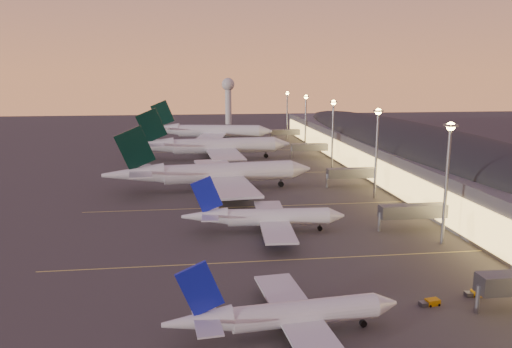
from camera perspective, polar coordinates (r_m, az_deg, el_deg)
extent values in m
plane|color=#3C3937|center=(102.63, 2.13, -8.83)|extent=(700.00, 700.00, 0.00)
cylinder|color=silver|center=(71.68, 5.70, -15.49)|extent=(20.86, 5.46, 3.51)
cone|color=silver|center=(76.03, 14.56, -14.17)|extent=(3.64, 3.81, 3.51)
cone|color=silver|center=(68.64, -6.74, -16.39)|extent=(9.60, 4.38, 3.51)
cube|color=silver|center=(71.68, 4.90, -16.02)|extent=(8.78, 29.99, 0.39)
cylinder|color=#141BA1|center=(77.93, 3.87, -14.61)|extent=(4.89, 3.06, 2.63)
cube|color=#141BA1|center=(66.69, -6.43, -12.90)|extent=(6.45, 1.14, 7.61)
cube|color=silver|center=(68.50, -5.77, -15.93)|extent=(4.32, 10.91, 0.25)
cylinder|color=black|center=(75.75, 12.15, -16.22)|extent=(0.31, 0.31, 1.39)
cylinder|color=black|center=(75.84, 12.14, -16.35)|extent=(1.04, 0.71, 0.98)
cylinder|color=black|center=(74.43, 3.77, -16.50)|extent=(0.31, 0.31, 1.39)
cylinder|color=black|center=(74.52, 3.77, -16.64)|extent=(1.04, 0.71, 0.98)
cylinder|color=black|center=(70.32, 4.97, -18.31)|extent=(0.31, 0.31, 1.39)
cylinder|color=black|center=(70.42, 4.97, -18.45)|extent=(1.04, 0.71, 0.98)
cylinder|color=silver|center=(113.84, 2.57, -4.92)|extent=(23.14, 5.19, 3.91)
cone|color=silver|center=(116.11, 9.14, -4.73)|extent=(3.92, 4.11, 3.91)
cone|color=silver|center=(113.03, -5.88, -4.84)|extent=(10.57, 4.49, 3.91)
cube|color=silver|center=(113.92, 2.01, -5.27)|extent=(8.51, 33.23, 0.43)
cylinder|color=#141BA1|center=(121.27, 1.99, -4.88)|extent=(5.34, 3.22, 2.93)
cylinder|color=#141BA1|center=(107.54, 2.81, -7.03)|extent=(5.34, 3.22, 2.93)
cube|color=#141BA1|center=(111.71, -5.67, -2.34)|extent=(7.18, 0.99, 8.48)
cube|color=silver|center=(112.83, -5.24, -4.54)|extent=(4.36, 12.04, 0.27)
cylinder|color=black|center=(116.12, 7.31, -6.08)|extent=(0.33, 0.33, 1.54)
cylinder|color=black|center=(116.19, 7.31, -6.19)|extent=(1.13, 0.74, 1.09)
cylinder|color=black|center=(117.04, 1.50, -5.85)|extent=(0.33, 0.33, 1.54)
cylinder|color=black|center=(117.11, 1.49, -5.95)|extent=(1.13, 0.74, 1.09)
cylinder|color=black|center=(111.86, 1.77, -6.68)|extent=(0.33, 0.33, 1.54)
cylinder|color=black|center=(111.93, 1.77, -6.79)|extent=(1.13, 0.74, 1.09)
cylinder|color=silver|center=(154.68, -3.09, 0.19)|extent=(40.26, 10.14, 6.02)
cone|color=silver|center=(160.32, 5.07, 0.56)|extent=(7.02, 6.66, 6.02)
cone|color=silver|center=(152.21, -13.87, -0.03)|extent=(18.52, 7.86, 6.02)
cube|color=silver|center=(154.57, -3.79, -0.23)|extent=(17.56, 59.13, 0.66)
cylinder|color=#575A5F|center=(167.57, -4.08, -0.02)|extent=(9.42, 5.43, 4.52)
cylinder|color=#575A5F|center=(142.92, -2.41, -2.01)|extent=(9.42, 5.43, 4.52)
cube|color=black|center=(150.89, -13.66, 2.89)|extent=(11.91, 2.13, 13.37)
cube|color=silver|center=(152.03, -13.06, 0.35)|extent=(8.57, 21.52, 0.42)
cylinder|color=black|center=(159.30, 2.86, -1.03)|extent=(0.53, 0.53, 2.41)
cylinder|color=black|center=(159.38, 2.86, -1.15)|extent=(1.79, 1.22, 1.69)
cylinder|color=black|center=(159.10, -4.48, -1.06)|extent=(0.53, 0.53, 2.41)
cylinder|color=black|center=(159.18, -4.48, -1.19)|extent=(1.79, 1.22, 1.69)
cylinder|color=black|center=(150.98, -3.99, -1.74)|extent=(0.53, 0.53, 2.41)
cylinder|color=black|center=(151.06, -3.98, -1.87)|extent=(1.79, 1.22, 1.69)
cylinder|color=silver|center=(210.09, -3.61, 3.26)|extent=(42.67, 9.12, 6.40)
cone|color=silver|center=(214.62, 2.93, 3.44)|extent=(7.23, 6.83, 6.40)
cone|color=silver|center=(208.29, -12.03, 3.18)|extent=(19.50, 7.62, 6.40)
cube|color=silver|center=(210.00, -4.16, 2.94)|extent=(16.26, 62.56, 0.70)
cylinder|color=#575A5F|center=(223.85, -4.23, 2.91)|extent=(9.85, 5.41, 4.80)
cylinder|color=#575A5F|center=(197.17, -3.27, 1.76)|extent=(9.85, 5.41, 4.80)
cube|color=black|center=(207.28, -11.86, 5.46)|extent=(12.66, 1.77, 14.21)
cube|color=silver|center=(208.12, -11.40, 3.47)|extent=(8.25, 22.68, 0.45)
cylinder|color=black|center=(213.76, 1.14, 2.21)|extent=(0.54, 0.54, 2.56)
cylinder|color=black|center=(213.82, 1.14, 2.11)|extent=(1.86, 1.23, 1.79)
cylinder|color=black|center=(214.75, -4.65, 2.21)|extent=(0.54, 0.54, 2.56)
cylinder|color=black|center=(214.82, -4.65, 2.11)|extent=(1.86, 1.23, 1.79)
cylinder|color=black|center=(205.97, -4.37, 1.82)|extent=(0.54, 0.54, 2.56)
cylinder|color=black|center=(206.03, -4.37, 1.72)|extent=(1.86, 1.23, 1.79)
cylinder|color=silver|center=(264.13, -4.25, 4.92)|extent=(42.75, 13.57, 6.39)
cone|color=silver|center=(262.37, 1.10, 4.91)|extent=(7.82, 7.47, 6.39)
cone|color=silver|center=(269.39, -10.77, 5.05)|extent=(19.91, 9.58, 6.39)
cube|color=silver|center=(264.51, -4.69, 4.68)|extent=(22.73, 62.99, 0.70)
cylinder|color=#575A5F|center=(278.00, -4.05, 4.57)|extent=(10.23, 6.37, 4.79)
cylinder|color=#575A5F|center=(251.22, -4.76, 3.83)|extent=(10.23, 6.37, 4.79)
cube|color=black|center=(268.41, -10.64, 6.81)|extent=(12.59, 3.11, 14.19)
cube|color=silver|center=(268.77, -10.30, 5.26)|extent=(10.55, 23.09, 0.45)
cylinder|color=black|center=(263.18, -0.39, 3.95)|extent=(0.59, 0.59, 2.56)
cylinder|color=black|center=(263.23, -0.39, 3.87)|extent=(1.96, 1.41, 1.79)
cylinder|color=black|center=(269.50, -4.85, 4.09)|extent=(0.59, 0.59, 2.56)
cylinder|color=black|center=(269.55, -4.85, 4.01)|extent=(1.96, 1.41, 1.79)
cylinder|color=black|center=(260.70, -5.10, 3.83)|extent=(0.59, 0.59, 2.56)
cylinder|color=black|center=(260.75, -5.10, 3.75)|extent=(1.96, 1.41, 1.79)
cube|color=#525157|center=(187.09, 17.42, 1.82)|extent=(40.00, 255.00, 12.00)
ellipsoid|color=black|center=(186.23, 17.53, 3.64)|extent=(39.00, 253.00, 10.92)
cube|color=#FFCB65|center=(179.77, 11.54, 1.42)|extent=(0.40, 244.80, 8.00)
cylinder|color=gray|center=(84.24, 24.00, -12.92)|extent=(0.70, 0.70, 4.40)
cube|color=#575A5F|center=(120.34, 17.56, -4.06)|extent=(16.00, 3.20, 3.00)
cylinder|color=gray|center=(117.86, 13.95, -5.34)|extent=(0.70, 0.70, 4.40)
cube|color=#575A5F|center=(161.09, 10.90, 0.12)|extent=(16.00, 3.20, 3.00)
cylinder|color=gray|center=(159.25, 8.13, -0.77)|extent=(0.70, 0.70, 4.40)
cube|color=#575A5F|center=(215.16, 6.19, 3.07)|extent=(16.00, 3.20, 3.00)
cylinder|color=gray|center=(213.79, 4.09, 2.43)|extent=(0.70, 0.70, 4.40)
cube|color=#575A5F|center=(269.46, 3.42, 4.80)|extent=(16.00, 3.20, 3.00)
cylinder|color=gray|center=(268.36, 1.73, 4.29)|extent=(0.70, 0.70, 4.40)
cylinder|color=gray|center=(110.70, 20.90, -1.34)|extent=(0.70, 0.70, 25.00)
cube|color=gray|center=(108.77, 21.37, 5.20)|extent=(2.20, 2.20, 0.50)
sphere|color=#FED157|center=(108.79, 21.37, 5.10)|extent=(1.80, 1.80, 1.80)
cylinder|color=gray|center=(146.46, 13.58, 2.06)|extent=(0.70, 0.70, 25.00)
cube|color=gray|center=(145.00, 13.81, 7.02)|extent=(2.20, 2.20, 0.50)
sphere|color=#FED157|center=(145.02, 13.81, 6.94)|extent=(1.80, 1.80, 1.80)
cylinder|color=gray|center=(188.73, 8.74, 4.29)|extent=(0.70, 0.70, 25.00)
cube|color=gray|center=(187.61, 8.86, 8.14)|extent=(2.20, 2.20, 0.50)
sphere|color=#FED157|center=(187.62, 8.86, 8.08)|extent=(1.80, 1.80, 1.80)
cylinder|color=gray|center=(232.03, 5.68, 5.68)|extent=(0.70, 0.70, 25.00)
cube|color=gray|center=(231.12, 5.74, 8.81)|extent=(2.20, 2.20, 0.50)
sphere|color=#FED157|center=(231.13, 5.74, 8.76)|extent=(1.80, 1.80, 1.80)
cylinder|color=gray|center=(275.88, 3.57, 6.62)|extent=(0.70, 0.70, 25.00)
cube|color=gray|center=(275.11, 3.61, 9.25)|extent=(2.20, 2.20, 0.50)
sphere|color=#FED157|center=(275.12, 3.61, 9.21)|extent=(1.80, 1.80, 1.80)
cylinder|color=silver|center=(356.61, -3.18, 7.79)|extent=(4.40, 4.40, 26.00)
sphere|color=silver|center=(355.98, -3.20, 10.20)|extent=(9.00, 9.00, 9.00)
cube|color=#D8C659|center=(98.02, 2.62, -9.83)|extent=(90.00, 0.36, 0.00)
cube|color=#D8C659|center=(135.66, -0.30, -3.75)|extent=(90.00, 0.36, 0.00)
cube|color=#D8C659|center=(179.23, -2.07, -0.01)|extent=(90.00, 0.36, 0.00)
cube|color=#D8C659|center=(233.22, -3.32, 2.65)|extent=(90.00, 0.36, 0.00)
cube|color=#CD8707|center=(84.98, 19.52, -13.62)|extent=(2.27, 1.60, 0.96)
cube|color=#575A5F|center=(84.19, 18.61, -13.90)|extent=(1.37, 1.30, 0.70)
cylinder|color=black|center=(86.01, 19.69, -13.53)|extent=(0.40, 0.21, 0.39)
cylinder|color=black|center=(85.05, 20.21, -13.86)|extent=(0.40, 0.21, 0.39)
cylinder|color=black|center=(85.16, 18.80, -13.73)|extent=(0.40, 0.21, 0.39)
cylinder|color=black|center=(84.20, 19.31, -14.07)|extent=(0.40, 0.21, 0.39)
cube|color=#CD8707|center=(90.82, 24.06, -12.31)|extent=(2.17, 1.42, 0.97)
cube|color=#575A5F|center=(90.14, 23.14, -12.51)|extent=(1.28, 1.20, 0.70)
cylinder|color=black|center=(91.82, 24.28, -12.27)|extent=(0.39, 0.18, 0.39)
cylinder|color=black|center=(90.78, 24.69, -12.58)|extent=(0.39, 0.18, 0.39)
cylinder|color=black|center=(91.09, 23.39, -12.38)|extent=(0.39, 0.18, 0.39)
cylinder|color=black|center=(90.04, 23.79, -12.70)|extent=(0.39, 0.18, 0.39)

